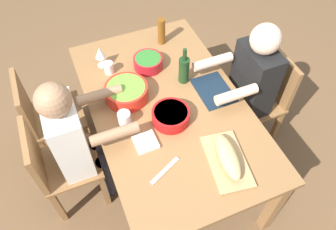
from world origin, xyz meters
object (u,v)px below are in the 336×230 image
at_px(serving_bowl_pasta, 171,115).
at_px(wine_glass, 100,54).
at_px(cup_far_center, 124,119).
at_px(chair_far_center, 56,164).
at_px(chair_far_right, 45,115).
at_px(serving_bowl_greens, 148,62).
at_px(serving_bowl_salad, 126,92).
at_px(cup_far_right, 109,68).
at_px(cutting_board, 227,161).
at_px(diner_near_center, 248,83).
at_px(bread_loaf, 228,156).
at_px(dining_table, 168,112).
at_px(napkin_stack, 146,142).
at_px(wine_bottle, 184,69).
at_px(chair_near_center, 263,95).
at_px(diner_far_center, 76,138).
at_px(beer_bottle, 161,31).

distance_m(serving_bowl_pasta, wine_glass, 0.74).
bearing_deg(cup_far_center, chair_far_center, 85.47).
height_order(chair_far_right, serving_bowl_greens, chair_far_right).
relative_size(serving_bowl_salad, cup_far_right, 3.28).
distance_m(chair_far_center, serving_bowl_greens, 0.98).
bearing_deg(cutting_board, diner_near_center, -41.90).
bearing_deg(serving_bowl_pasta, serving_bowl_greens, -4.24).
distance_m(wine_glass, cup_far_right, 0.12).
relative_size(chair_far_right, bread_loaf, 2.66).
distance_m(diner_near_center, wine_glass, 1.12).
bearing_deg(diner_near_center, serving_bowl_greens, 57.69).
distance_m(dining_table, wine_glass, 0.67).
relative_size(bread_loaf, napkin_stack, 2.29).
bearing_deg(diner_near_center, serving_bowl_salad, 78.90).
distance_m(serving_bowl_pasta, wine_bottle, 0.38).
distance_m(serving_bowl_greens, wine_glass, 0.36).
height_order(cutting_board, napkin_stack, napkin_stack).
xyz_separation_m(chair_near_center, cutting_board, (-0.55, 0.68, 0.27)).
bearing_deg(serving_bowl_greens, chair_near_center, -116.18).
height_order(bread_loaf, wine_glass, wine_glass).
distance_m(chair_near_center, cup_far_center, 1.19).
height_order(serving_bowl_salad, cutting_board, serving_bowl_salad).
distance_m(wine_glass, napkin_stack, 0.80).
height_order(chair_far_right, napkin_stack, chair_far_right).
bearing_deg(chair_far_right, cutting_board, -135.92).
height_order(dining_table, diner_near_center, diner_near_center).
height_order(diner_far_center, napkin_stack, diner_far_center).
distance_m(wine_bottle, napkin_stack, 0.61).
bearing_deg(diner_near_center, cup_far_right, 63.53).
bearing_deg(chair_far_center, wine_bottle, -80.30).
bearing_deg(chair_near_center, serving_bowl_pasta, 98.30).
relative_size(cutting_board, napkin_stack, 2.86).
bearing_deg(chair_near_center, wine_glass, 64.01).
bearing_deg(wine_glass, bread_loaf, -157.24).
relative_size(diner_near_center, napkin_stack, 8.57).
distance_m(dining_table, diner_near_center, 0.65).
xyz_separation_m(serving_bowl_greens, cup_far_center, (-0.45, 0.33, 0.00)).
height_order(dining_table, chair_far_center, chair_far_center).
xyz_separation_m(diner_far_center, napkin_stack, (-0.24, -0.40, 0.05)).
height_order(diner_near_center, wine_bottle, diner_near_center).
bearing_deg(diner_near_center, beer_bottle, 35.00).
distance_m(diner_near_center, cutting_board, 0.74).
relative_size(serving_bowl_salad, bread_loaf, 0.93).
distance_m(diner_near_center, serving_bowl_greens, 0.76).
height_order(diner_near_center, cup_far_center, diner_near_center).
xyz_separation_m(chair_near_center, cup_far_right, (0.46, 1.11, 0.30)).
xyz_separation_m(chair_far_center, chair_near_center, (-0.00, -1.66, 0.00)).
bearing_deg(wine_glass, cutting_board, -157.24).
xyz_separation_m(serving_bowl_pasta, serving_bowl_salad, (0.30, 0.20, 0.01)).
relative_size(diner_near_center, cup_far_right, 13.25).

